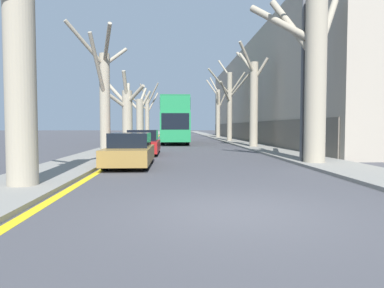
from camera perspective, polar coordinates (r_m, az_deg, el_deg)
name	(u,v)px	position (r m, az deg, el deg)	size (l,w,h in m)	color
ground_plane	(235,212)	(6.69, 7.14, -11.22)	(300.00, 300.00, 0.00)	#424247
sidewalk_left	(149,136)	(56.56, -7.24, 1.28)	(2.54, 120.00, 0.12)	gray
sidewalk_right	(213,136)	(56.78, 3.55, 1.31)	(2.54, 120.00, 0.12)	gray
building_facade_right	(283,96)	(41.70, 14.93, 7.71)	(10.08, 48.88, 10.43)	#9E9384
kerb_line_stripe	(157,137)	(56.48, -5.77, 1.23)	(0.24, 120.00, 0.01)	yellow
street_tree_left_0	(19,54)	(10.00, -26.88, 13.24)	(2.59, 2.52, 7.79)	gray
street_tree_left_1	(104,94)	(19.55, -14.48, 8.00)	(2.82, 3.51, 6.98)	gray
street_tree_left_2	(127,112)	(28.95, -10.82, 5.21)	(3.52, 4.20, 6.12)	gray
street_tree_left_3	(140,117)	(38.59, -8.65, 4.54)	(2.85, 3.10, 6.10)	gray
street_tree_left_4	(147,113)	(47.32, -7.50, 5.10)	(4.44, 2.60, 7.51)	gray
street_tree_right_0	(313,71)	(15.71, 19.53, 11.33)	(4.05, 2.50, 7.47)	gray
street_tree_right_1	(253,99)	(26.81, 10.15, 7.41)	(2.49, 3.20, 7.84)	gray
street_tree_right_2	(229,102)	(37.24, 6.25, 6.93)	(4.42, 4.12, 9.04)	gray
street_tree_right_3	(218,110)	(48.81, 4.32, 5.64)	(2.70, 3.14, 8.78)	gray
double_decker_bus	(175,118)	(33.82, -2.84, 4.27)	(2.58, 11.19, 4.31)	#1E7F47
parked_car_0	(130,150)	(14.33, -10.30, -1.07)	(1.77, 4.26, 1.37)	olive
parked_car_1	(143,143)	(20.30, -8.15, 0.18)	(1.87, 4.21, 1.44)	maroon
lamp_post	(300,69)	(15.89, 17.61, 11.82)	(1.40, 0.20, 7.35)	#4C4F54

